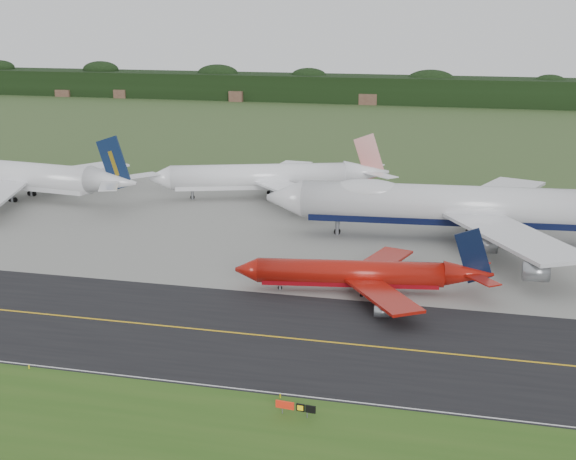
# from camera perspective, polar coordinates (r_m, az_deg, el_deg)

# --- Properties ---
(ground) EXTENTS (600.00, 600.00, 0.00)m
(ground) POSITION_cam_1_polar(r_m,az_deg,el_deg) (108.75, 2.20, -7.05)
(ground) COLOR #354F25
(ground) RESTS_ON ground
(taxiway) EXTENTS (400.00, 32.00, 0.02)m
(taxiway) POSITION_cam_1_polar(r_m,az_deg,el_deg) (105.14, 1.75, -7.86)
(taxiway) COLOR black
(taxiway) RESTS_ON ground
(apron) EXTENTS (400.00, 78.00, 0.01)m
(apron) POSITION_cam_1_polar(r_m,az_deg,el_deg) (156.44, 6.03, -0.08)
(apron) COLOR gray
(apron) RESTS_ON ground
(taxiway_centreline) EXTENTS (400.00, 0.40, 0.00)m
(taxiway_centreline) POSITION_cam_1_polar(r_m,az_deg,el_deg) (105.13, 1.75, -7.85)
(taxiway_centreline) COLOR gold
(taxiway_centreline) RESTS_ON taxiway
(taxiway_edge_line) EXTENTS (400.00, 0.25, 0.00)m
(taxiway_edge_line) POSITION_cam_1_polar(r_m,az_deg,el_deg) (91.46, -0.36, -11.57)
(taxiway_edge_line) COLOR silver
(taxiway_edge_line) RESTS_ON taxiway
(horizon_treeline) EXTENTS (700.00, 25.00, 12.00)m
(horizon_treeline) POSITION_cam_1_polar(r_m,az_deg,el_deg) (374.53, 10.94, 9.60)
(horizon_treeline) COLOR black
(horizon_treeline) RESTS_ON ground
(jet_ba_747) EXTENTS (77.38, 63.87, 19.44)m
(jet_ba_747) POSITION_cam_1_polar(r_m,az_deg,el_deg) (151.35, 12.59, 1.69)
(jet_ba_747) COLOR silver
(jet_ba_747) RESTS_ON ground
(jet_red_737) EXTENTS (39.05, 31.52, 10.56)m
(jet_red_737) POSITION_cam_1_polar(r_m,az_deg,el_deg) (121.90, 5.44, -3.13)
(jet_red_737) COLOR maroon
(jet_red_737) RESTS_ON ground
(jet_navy_gold) EXTENTS (61.74, 53.35, 15.93)m
(jet_navy_gold) POSITION_cam_1_polar(r_m,az_deg,el_deg) (191.06, -18.52, 3.65)
(jet_navy_gold) COLOR silver
(jet_navy_gold) RESTS_ON ground
(jet_star_tail) EXTENTS (53.45, 43.44, 14.49)m
(jet_star_tail) POSITION_cam_1_polar(r_m,az_deg,el_deg) (182.43, -1.21, 3.79)
(jet_star_tail) COLOR white
(jet_star_tail) RESTS_ON ground
(taxiway_sign) EXTENTS (4.43, 0.59, 1.48)m
(taxiway_sign) POSITION_cam_1_polar(r_m,az_deg,el_deg) (86.58, 0.53, -12.47)
(taxiway_sign) COLOR slate
(taxiway_sign) RESTS_ON ground
(edge_marker_left) EXTENTS (0.16, 0.16, 0.50)m
(edge_marker_left) POSITION_cam_1_polar(r_m,az_deg,el_deg) (102.06, -17.94, -9.25)
(edge_marker_left) COLOR yellow
(edge_marker_left) RESTS_ON ground
(edge_marker_center) EXTENTS (0.16, 0.16, 0.50)m
(edge_marker_center) POSITION_cam_1_polar(r_m,az_deg,el_deg) (90.51, -0.56, -11.72)
(edge_marker_center) COLOR yellow
(edge_marker_center) RESTS_ON ground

